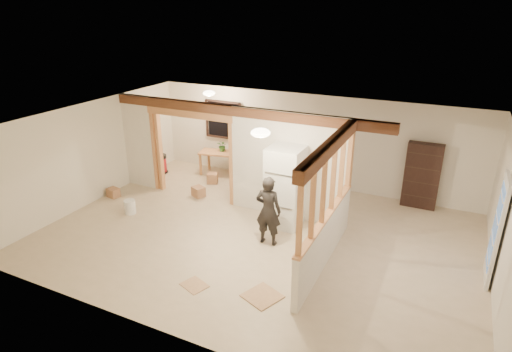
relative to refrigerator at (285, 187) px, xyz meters
The scene contains 30 objects.
floor 1.24m from the refrigerator, 111.97° to the right, with size 9.00×6.50×0.01m, color beige.
ceiling 1.79m from the refrigerator, 111.97° to the right, with size 9.00×6.50×0.01m, color white.
wall_back 2.52m from the refrigerator, 97.19° to the left, with size 9.00×0.01×2.50m, color silver.
wall_front 4.05m from the refrigerator, 94.44° to the right, with size 9.00×0.01×2.50m, color silver.
wall_left 4.89m from the refrigerator, behind, with size 0.01×6.50×2.50m, color silver.
wall_right 4.27m from the refrigerator, 10.48° to the right, with size 0.01×6.50×2.50m, color silver.
partition_left_stub 4.40m from the refrigerator, behind, with size 0.90×0.12×2.50m, color white.
partition_center 0.55m from the refrigerator, 104.81° to the left, with size 2.80×0.12×2.50m, color white.
doorway_frame 2.75m from the refrigerator, behind, with size 2.46×0.14×2.20m, color tan.
header_beam_back 2.01m from the refrigerator, 162.05° to the left, with size 7.00×0.18×0.22m, color brown.
header_beam_right 2.28m from the refrigerator, 42.38° to the right, with size 0.18×3.30×0.22m, color brown.
pony_wall 1.79m from the refrigerator, 42.38° to the right, with size 0.12×3.20×1.00m, color white.
stud_partition 1.90m from the refrigerator, 42.38° to the right, with size 0.14×3.20×1.32m, color tan.
window_back 3.82m from the refrigerator, 140.57° to the left, with size 1.12×0.10×1.10m, color black.
french_door 4.13m from the refrigerator, ahead, with size 0.12×0.86×2.00m, color white.
ceiling_dome_main 2.02m from the refrigerator, 90.56° to the right, with size 0.36×0.36×0.16m, color #FFEABF.
ceiling_dome_util 3.56m from the refrigerator, 151.53° to the left, with size 0.32×0.32×0.14m, color #FFEABF.
hanging_bulb 2.76m from the refrigerator, 160.36° to the left, with size 0.07×0.07×0.07m, color #FFD88C.
refrigerator is the anchor object (origin of this frame).
woman 0.94m from the refrigerator, 89.53° to the right, with size 0.54×0.36×1.49m, color black.
work_table 3.50m from the refrigerator, 144.92° to the left, with size 1.13×0.57×0.71m, color tan.
potted_plant 3.46m from the refrigerator, 143.23° to the left, with size 0.29×0.25×0.32m, color #3D6C2E.
shop_vac 4.76m from the refrigerator, 163.00° to the left, with size 0.43×0.43×0.56m, color #A01218.
bookshelf 3.48m from the refrigerator, 40.69° to the left, with size 0.81×0.27×1.62m, color black.
bucket 3.76m from the refrigerator, 162.64° to the right, with size 0.27×0.27×0.34m, color white.
box_util_a 2.73m from the refrigerator, behind, with size 0.30×0.26×0.26m, color #A87551.
box_util_b 3.16m from the refrigerator, 153.06° to the left, with size 0.29×0.29×0.27m, color #A87551.
box_front 4.65m from the refrigerator, behind, with size 0.29×0.24×0.24m, color #A87551.
floor_panel_near 2.83m from the refrigerator, 75.99° to the right, with size 0.56×0.56×0.02m, color tan.
floor_panel_far 3.04m from the refrigerator, 101.36° to the right, with size 0.44×0.36×0.01m, color tan.
Camera 1 is at (3.46, -7.30, 4.64)m, focal length 30.00 mm.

